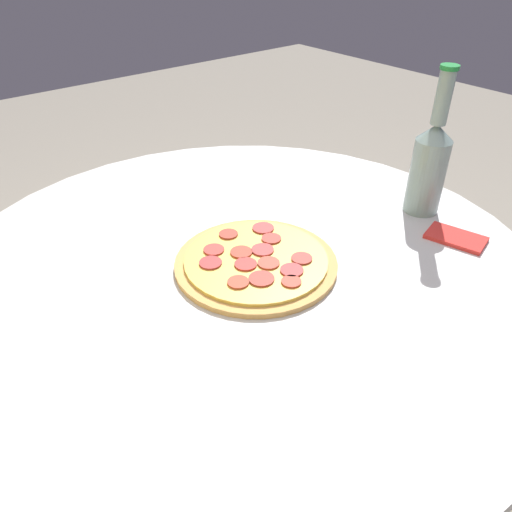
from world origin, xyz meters
The scene contains 5 objects.
ground_plane centered at (0.00, 0.00, 0.00)m, with size 8.00×8.00×0.00m, color gray.
table centered at (0.00, 0.00, 0.60)m, with size 1.08×1.08×0.77m.
pizza centered at (-0.03, -0.01, 0.78)m, with size 0.29×0.29×0.02m.
beer_bottle centered at (-0.09, -0.40, 0.88)m, with size 0.07×0.07×0.29m.
napkin centered at (-0.21, -0.36, 0.77)m, with size 0.12×0.09×0.01m.
Camera 1 is at (-0.58, 0.45, 1.28)m, focal length 35.00 mm.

